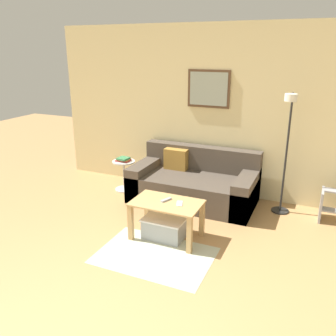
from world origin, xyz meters
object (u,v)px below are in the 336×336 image
Objects in this scene: storage_bin at (165,227)px; floor_lamp at (287,144)px; remote_control at (166,200)px; cell_phone at (180,203)px; couch at (194,184)px; coffee_table at (167,210)px; side_table at (124,172)px; book_stack at (123,159)px.

floor_lamp reaches higher than storage_bin.
cell_phone is at bearing 15.92° from remote_control.
floor_lamp is 11.93× the size of cell_phone.
coffee_table is (0.08, -1.19, 0.10)m from couch.
floor_lamp is at bearing 1.17° from couch.
cell_phone is at bearing -78.32° from couch.
couch is at bearing 82.67° from cell_phone.
cell_phone is (0.18, 0.02, 0.34)m from storage_bin.
couch reaches higher than storage_bin.
coffee_table is 1.70m from side_table.
coffee_table is 0.12m from remote_control.
couch is 1.09× the size of floor_lamp.
book_stack is at bearing -82.57° from side_table.
remote_control is (-1.19, -1.18, -0.52)m from floor_lamp.
floor_lamp is (1.26, 0.03, 0.74)m from couch.
remote_control is at bearing 155.31° from cell_phone.
side_table is (-1.18, -0.05, 0.03)m from couch.
remote_control is (1.24, -1.10, 0.19)m from side_table.
floor_lamp is (1.17, 1.21, 0.64)m from coffee_table.
side_table is 2.14× the size of book_stack.
storage_bin is 1.91m from floor_lamp.
remote_control is 1.07× the size of cell_phone.
remote_control is (0.00, 0.03, 0.35)m from storage_bin.
cell_phone reaches higher than coffee_table.
coffee_table is at bearing -2.58° from storage_bin.
remote_control reaches higher than coffee_table.
storage_bin is 0.39m from cell_phone.
side_table is (-1.24, 1.14, 0.16)m from storage_bin.
side_table is 0.22m from book_stack.
side_table is at bearing -177.67° from couch.
coffee_table is 3.60× the size of book_stack.
side_table reaches higher than cell_phone.
couch is 1.20m from storage_bin.
coffee_table is at bearing -42.06° from side_table.
book_stack reaches higher than cell_phone.
couch reaches higher than book_stack.
cell_phone is (0.18, -0.02, -0.01)m from remote_control.
floor_lamp reaches higher than cell_phone.
side_table is at bearing 137.94° from coffee_table.
storage_bin is at bearing -42.57° from book_stack.
couch is 3.60× the size of storage_bin.
floor_lamp is 1.65m from cell_phone.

